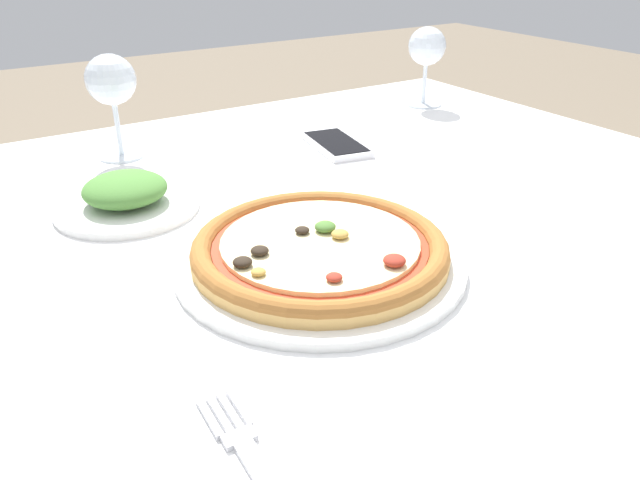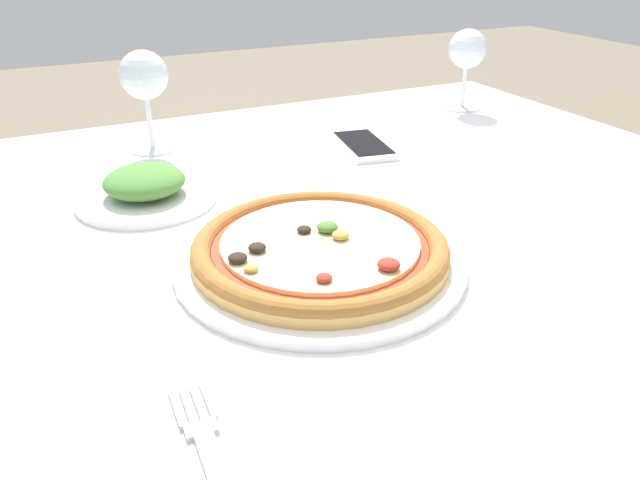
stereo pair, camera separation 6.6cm
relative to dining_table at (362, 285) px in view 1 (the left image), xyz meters
The scene contains 7 objects.
dining_table is the anchor object (origin of this frame).
pizza_plate 0.13m from the dining_table, 154.74° to the right, with size 0.31×0.31×0.04m.
fork 0.38m from the dining_table, 137.36° to the right, with size 0.03×0.17×0.00m.
wine_glass_far_left 0.63m from the dining_table, 42.43° to the left, with size 0.07×0.07×0.15m.
wine_glass_far_right 0.49m from the dining_table, 111.31° to the left, with size 0.07×0.07×0.16m.
cell_phone 0.32m from the dining_table, 62.17° to the left, with size 0.09×0.15×0.01m.
side_plate 0.32m from the dining_table, 135.69° to the left, with size 0.18×0.18×0.05m.
Camera 1 is at (-0.40, -0.53, 1.03)m, focal length 35.00 mm.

